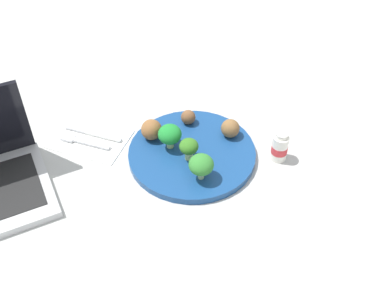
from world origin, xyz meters
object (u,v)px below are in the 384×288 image
(broccoli_floret_back_right, at_px, (170,134))
(meatball_back_left, at_px, (152,130))
(plate, at_px, (192,153))
(meatball_mid_right, at_px, (230,128))
(meatball_front_left, at_px, (188,117))
(napkin, at_px, (90,139))
(fork, at_px, (83,141))
(broccoli_floret_back_left, at_px, (201,165))
(knife, at_px, (91,131))
(broccoli_floret_center, at_px, (190,147))
(yogurt_bottle, at_px, (280,147))

(broccoli_floret_back_right, xyz_separation_m, meatball_back_left, (0.05, -0.01, -0.01))
(plate, relative_size, meatball_back_left, 5.94)
(meatball_mid_right, relative_size, meatball_front_left, 1.24)
(meatball_back_left, distance_m, napkin, 0.15)
(meatball_mid_right, relative_size, meatball_back_left, 0.89)
(fork, bearing_deg, broccoli_floret_back_left, 171.75)
(meatball_back_left, distance_m, knife, 0.15)
(broccoli_floret_back_right, bearing_deg, meatball_back_left, -16.23)
(broccoli_floret_back_right, xyz_separation_m, napkin, (0.19, 0.02, -0.05))
(napkin, bearing_deg, meatball_front_left, -153.95)
(broccoli_floret_center, xyz_separation_m, meatball_front_left, (0.04, -0.11, -0.02))
(meatball_front_left, height_order, napkin, meatball_front_left)
(broccoli_floret_back_left, bearing_deg, meatball_front_left, -65.30)
(fork, bearing_deg, napkin, -116.87)
(broccoli_floret_back_right, bearing_deg, broccoli_floret_back_left, 140.24)
(fork, xyz_separation_m, knife, (-0.00, -0.04, -0.00))
(broccoli_floret_back_right, distance_m, knife, 0.20)
(plate, bearing_deg, broccoli_floret_back_right, -3.03)
(broccoli_floret_back_right, bearing_deg, napkin, 4.51)
(broccoli_floret_center, bearing_deg, meatball_back_left, -22.06)
(plate, relative_size, meatball_mid_right, 6.65)
(fork, bearing_deg, meatball_mid_right, -162.25)
(broccoli_floret_center, bearing_deg, fork, 1.29)
(napkin, relative_size, yogurt_bottle, 2.35)
(meatball_front_left, height_order, yogurt_bottle, yogurt_bottle)
(meatball_back_left, relative_size, meatball_front_left, 1.38)
(broccoli_floret_center, relative_size, knife, 0.35)
(meatball_back_left, bearing_deg, meatball_mid_right, -161.73)
(broccoli_floret_back_left, bearing_deg, broccoli_floret_back_right, -39.76)
(meatball_mid_right, bearing_deg, knife, 11.82)
(meatball_mid_right, relative_size, knife, 0.29)
(napkin, bearing_deg, knife, -71.84)
(meatball_mid_right, relative_size, yogurt_bottle, 0.58)
(broccoli_floret_back_left, relative_size, meatball_mid_right, 1.39)
(knife, bearing_deg, broccoli_floret_back_left, 164.79)
(broccoli_floret_center, height_order, meatball_front_left, broccoli_floret_center)
(yogurt_bottle, bearing_deg, broccoli_floret_back_right, 10.24)
(meatball_front_left, bearing_deg, yogurt_bottle, 168.68)
(meatball_back_left, bearing_deg, napkin, 11.58)
(broccoli_floret_back_left, relative_size, meatball_front_left, 1.72)
(plate, bearing_deg, yogurt_bottle, -166.29)
(napkin, xyz_separation_m, fork, (0.01, 0.02, 0.00))
(broccoli_floret_back_right, height_order, napkin, broccoli_floret_back_right)
(broccoli_floret_center, distance_m, fork, 0.26)
(meatball_back_left, bearing_deg, broccoli_floret_back_right, 163.77)
(broccoli_floret_back_left, bearing_deg, plate, -61.12)
(broccoli_floret_back_right, relative_size, meatball_mid_right, 1.35)
(meatball_front_left, bearing_deg, broccoli_floret_back_right, 79.60)
(plate, height_order, knife, plate)
(broccoli_floret_back_left, distance_m, meatball_front_left, 0.18)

